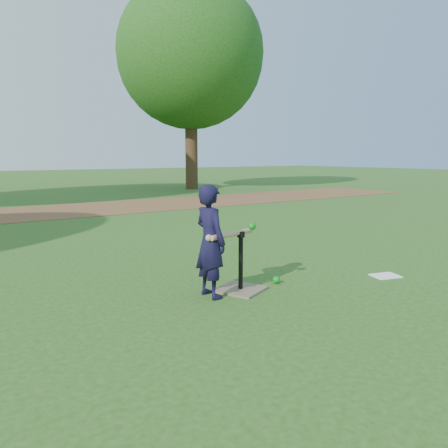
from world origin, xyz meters
TOP-DOWN VIEW (x-y plane):
  - ground at (0.00, 0.00)m, footprint 80.00×80.00m
  - dirt_strip at (0.00, 7.50)m, footprint 24.00×3.00m
  - child at (-0.39, -0.17)m, footprint 0.27×0.41m
  - wiffle_ball_ground at (0.43, -0.21)m, footprint 0.08×0.08m
  - clipboard at (1.64, -0.71)m, footprint 0.35×0.31m
  - batting_tee at (-0.04, -0.19)m, footprint 0.57×0.57m
  - swing_action at (-0.14, -0.22)m, footprint 0.63×0.20m
  - tree_right at (6.50, 12.00)m, footprint 5.80×5.80m

SIDE VIEW (x-z plane):
  - ground at x=0.00m, z-range 0.00..0.00m
  - dirt_strip at x=0.00m, z-range 0.00..0.01m
  - clipboard at x=1.64m, z-range 0.00..0.01m
  - wiffle_ball_ground at x=0.43m, z-range 0.00..0.08m
  - batting_tee at x=-0.04m, z-range -0.20..0.42m
  - child at x=-0.39m, z-range 0.00..1.10m
  - swing_action at x=-0.14m, z-range 0.55..0.68m
  - tree_right at x=6.50m, z-range 1.19..9.39m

